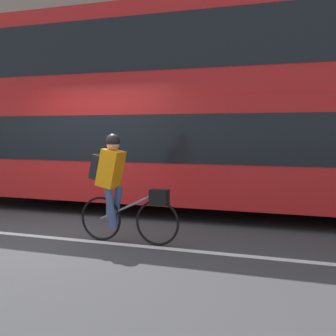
% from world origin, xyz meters
% --- Properties ---
extents(ground_plane, '(80.00, 80.00, 0.00)m').
position_xyz_m(ground_plane, '(0.00, 0.00, 0.00)').
color(ground_plane, '#38383A').
extents(road_center_line, '(50.00, 0.14, 0.01)m').
position_xyz_m(road_center_line, '(0.00, -0.15, 0.00)').
color(road_center_line, silver).
rests_on(road_center_line, ground_plane).
extents(sidewalk_curb, '(60.00, 1.96, 0.16)m').
position_xyz_m(sidewalk_curb, '(0.00, 5.42, 0.08)').
color(sidewalk_curb, '#A8A399').
rests_on(sidewalk_curb, ground_plane).
extents(building_facade, '(60.00, 0.30, 9.68)m').
position_xyz_m(building_facade, '(0.00, 6.54, 4.84)').
color(building_facade, gray).
rests_on(building_facade, ground_plane).
extents(bus, '(11.81, 2.61, 3.95)m').
position_xyz_m(bus, '(1.74, 2.84, 2.18)').
color(bus, black).
rests_on(bus, ground_plane).
extents(cyclist_on_bike, '(1.56, 0.32, 1.59)m').
position_xyz_m(cyclist_on_bike, '(1.21, -0.03, 0.86)').
color(cyclist_on_bike, black).
rests_on(cyclist_on_bike, ground_plane).
extents(street_sign_post, '(0.36, 0.09, 2.72)m').
position_xyz_m(street_sign_post, '(2.42, 5.31, 1.67)').
color(street_sign_post, '#59595B').
rests_on(street_sign_post, sidewalk_curb).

